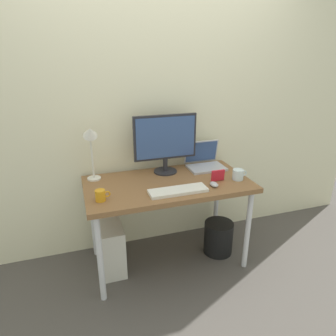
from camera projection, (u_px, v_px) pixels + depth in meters
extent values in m
plane|color=#4C4742|center=(168.00, 259.00, 2.67)|extent=(6.00, 6.00, 0.00)
cube|color=beige|center=(153.00, 106.00, 2.56)|extent=(4.40, 0.04, 2.60)
cube|color=brown|center=(168.00, 184.00, 2.41)|extent=(1.32, 0.69, 0.04)
cylinder|color=silver|center=(100.00, 259.00, 2.12)|extent=(0.04, 0.04, 0.71)
cylinder|color=silver|center=(248.00, 230.00, 2.46)|extent=(0.04, 0.04, 0.71)
cylinder|color=silver|center=(93.00, 220.00, 2.62)|extent=(0.04, 0.04, 0.71)
cylinder|color=silver|center=(216.00, 200.00, 2.97)|extent=(0.04, 0.04, 0.71)
cylinder|color=#232328|center=(165.00, 171.00, 2.60)|extent=(0.20, 0.20, 0.01)
cylinder|color=#232328|center=(165.00, 165.00, 2.58)|extent=(0.04, 0.04, 0.11)
cube|color=#232328|center=(165.00, 137.00, 2.49)|extent=(0.54, 0.03, 0.38)
cube|color=#334C7F|center=(166.00, 138.00, 2.47)|extent=(0.50, 0.01, 0.34)
cube|color=#B2B2B7|center=(206.00, 168.00, 2.67)|extent=(0.32, 0.22, 0.02)
cube|color=#B2B2B7|center=(201.00, 151.00, 2.74)|extent=(0.32, 0.05, 0.21)
cube|color=#334C7F|center=(201.00, 152.00, 2.74)|extent=(0.30, 0.03, 0.18)
cylinder|color=silver|center=(94.00, 178.00, 2.45)|extent=(0.11, 0.11, 0.01)
cylinder|color=silver|center=(92.00, 157.00, 2.38)|extent=(0.02, 0.02, 0.36)
cone|color=silver|center=(90.00, 132.00, 2.27)|extent=(0.11, 0.14, 0.13)
cube|color=silver|center=(178.00, 191.00, 2.22)|extent=(0.44, 0.14, 0.02)
ellipsoid|color=#B2B2B7|center=(214.00, 184.00, 2.31)|extent=(0.06, 0.09, 0.03)
cylinder|color=orange|center=(100.00, 195.00, 2.08)|extent=(0.07, 0.07, 0.08)
torus|color=orange|center=(107.00, 194.00, 2.09)|extent=(0.05, 0.01, 0.05)
cylinder|color=silver|center=(238.00, 175.00, 2.43)|extent=(0.09, 0.09, 0.08)
torus|color=silver|center=(244.00, 173.00, 2.45)|extent=(0.05, 0.01, 0.05)
cube|color=red|center=(218.00, 175.00, 2.40)|extent=(0.11, 0.02, 0.09)
cube|color=silver|center=(112.00, 247.00, 2.50)|extent=(0.18, 0.36, 0.42)
cylinder|color=black|center=(218.00, 237.00, 2.73)|extent=(0.26, 0.26, 0.30)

